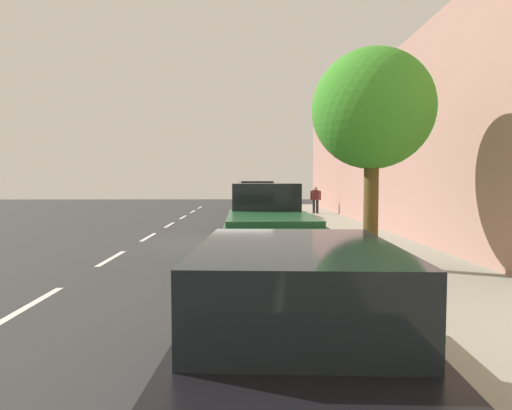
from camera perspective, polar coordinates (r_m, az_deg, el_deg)
The scene contains 15 objects.
ground at distance 13.82m, azimuth -3.12°, elevation -5.18°, with size 65.18×65.18×0.00m, color #333333.
sidewalk at distance 14.21m, azimuth 12.68°, elevation -4.75°, with size 3.65×40.74×0.13m, color gray.
curb_edge at distance 13.88m, azimuth 5.00°, elevation -4.87°, with size 0.16×40.74×0.13m, color gray.
lane_stripe_centre at distance 13.90m, azimuth -15.97°, elevation -5.23°, with size 0.14×40.00×0.01m.
lane_stripe_bike_edge at distance 13.81m, azimuth -1.10°, elevation -5.16°, with size 0.12×40.74×0.01m, color white.
building_facade at distance 14.77m, azimuth 20.76°, elevation 8.04°, with size 0.50×40.74×6.62m, color tan.
parked_sedan_black_nearest at distance 3.69m, azimuth 5.31°, elevation -17.03°, with size 2.02×4.49×1.52m.
parked_pickup_green_second at distance 10.60m, azimuth 1.50°, elevation -2.85°, with size 2.08×5.33×1.95m.
parked_sedan_grey_mid at distance 17.45m, azimuth 0.45°, elevation -0.92°, with size 1.87×4.42×1.52m.
parked_suv_silver_far at distance 23.73m, azimuth -0.12°, elevation 0.85°, with size 2.20×4.81×1.99m.
parked_sedan_tan_farthest at distance 29.63m, azimuth -0.64°, elevation 0.80°, with size 1.90×4.43×1.52m.
bicycle_at_curb at distance 13.80m, azimuth 3.08°, elevation -3.64°, with size 1.50×0.94×0.75m.
cyclist_with_backpack at distance 13.31m, azimuth 4.20°, elevation -0.98°, with size 0.48×0.60×1.71m.
street_tree_mid_block at distance 9.92m, azimuth 15.14°, elevation 11.97°, with size 2.64×2.64×4.75m.
pedestrian_on_phone at distance 25.08m, azimuth 7.89°, elevation 0.90°, with size 0.60×0.32×1.56m.
Camera 1 is at (0.46, -13.66, 2.03)m, focal length 30.24 mm.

